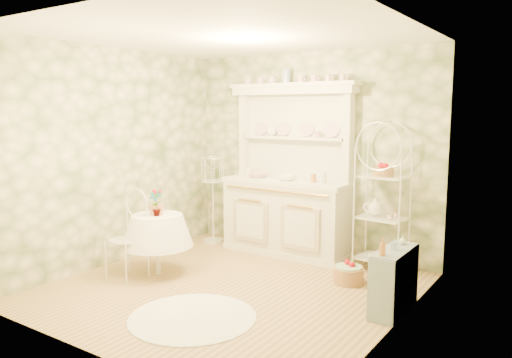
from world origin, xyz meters
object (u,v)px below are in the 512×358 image
Objects in this scene: round_table at (158,247)px; floor_basket at (348,273)px; birdcage_stand at (213,197)px; bakers_rack at (383,194)px; side_shelf at (394,283)px; cafe_chair at (127,244)px; kitchen_dresser at (286,170)px.

round_table is 1.77× the size of floor_basket.
bakers_rack is at bearing 2.04° from birdcage_stand.
round_table is at bearing -154.55° from floor_basket.
birdcage_stand is (-3.06, 1.04, 0.40)m from side_shelf.
round_table reaches higher than floor_basket.
cafe_chair is at bearing -134.96° from bakers_rack.
kitchen_dresser is at bearing 145.95° from side_shelf.
floor_basket is (-0.68, 0.49, -0.16)m from side_shelf.
kitchen_dresser is at bearing 61.31° from cafe_chair.
bakers_rack is 1.05m from floor_basket.
floor_basket is at bearing -13.00° from birdcage_stand.
floor_basket is (-0.13, -0.64, -0.82)m from bakers_rack.
bakers_rack is 2.84× the size of side_shelf.
birdcage_stand is at bearing 167.00° from floor_basket.
floor_basket is at bearing -28.28° from kitchen_dresser.
bakers_rack is 1.38× the size of birdcage_stand.
kitchen_dresser reaches higher than floor_basket.
birdcage_stand is (-1.18, -0.10, -0.47)m from kitchen_dresser.
kitchen_dresser is 2.28m from cafe_chair.
bakers_rack reaches higher than birdcage_stand.
birdcage_stand is (-0.37, 1.51, 0.35)m from round_table.
floor_basket is at bearing -95.73° from bakers_rack.
side_shelf is 1.78× the size of floor_basket.
kitchen_dresser reaches higher than birdcage_stand.
kitchen_dresser is 1.71m from floor_basket.
side_shelf is (0.54, -1.13, -0.65)m from bakers_rack.
kitchen_dresser is 2.89× the size of cafe_chair.
cafe_chair is (-2.89, -0.76, 0.11)m from side_shelf.
side_shelf is 1.00× the size of round_table.
side_shelf is 3.26m from birdcage_stand.
bakers_rack is 2.36× the size of cafe_chair.
bakers_rack is 2.74m from round_table.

